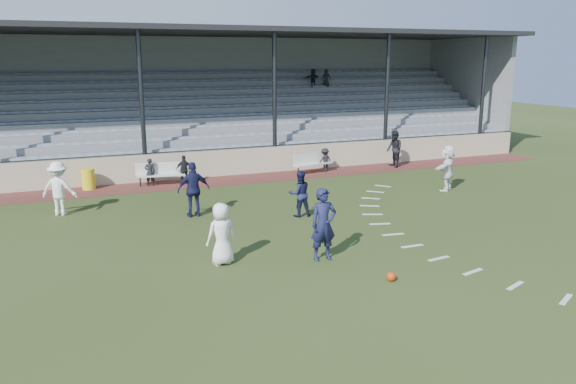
% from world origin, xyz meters
% --- Properties ---
extents(ground, '(90.00, 90.00, 0.00)m').
position_xyz_m(ground, '(0.00, 0.00, 0.00)').
color(ground, '#2A3817').
rests_on(ground, ground).
extents(cinder_track, '(34.00, 2.00, 0.02)m').
position_xyz_m(cinder_track, '(0.00, 10.50, 0.01)').
color(cinder_track, '#502320').
rests_on(cinder_track, ground).
extents(retaining_wall, '(34.00, 0.18, 1.20)m').
position_xyz_m(retaining_wall, '(0.00, 11.55, 0.60)').
color(retaining_wall, '#B8A98D').
rests_on(retaining_wall, ground).
extents(bench_left, '(2.04, 0.73, 0.95)m').
position_xyz_m(bench_left, '(-2.54, 10.67, 0.58)').
color(bench_left, beige).
rests_on(bench_left, cinder_track).
extents(bench_right, '(2.04, 0.89, 0.95)m').
position_xyz_m(bench_right, '(4.45, 10.60, 0.58)').
color(bench_right, beige).
rests_on(bench_right, cinder_track).
extents(trash_bin, '(0.53, 0.53, 0.85)m').
position_xyz_m(trash_bin, '(-5.41, 10.93, 0.44)').
color(trash_bin, yellow).
rests_on(trash_bin, cinder_track).
extents(football, '(0.23, 0.23, 0.23)m').
position_xyz_m(football, '(0.89, -1.99, 0.11)').
color(football, '#C1330B').
rests_on(football, ground).
extents(player_white_lead, '(0.89, 0.66, 1.64)m').
position_xyz_m(player_white_lead, '(-2.59, 0.68, 0.82)').
color(player_white_lead, white).
rests_on(player_white_lead, ground).
extents(player_navy_lead, '(0.72, 0.48, 1.96)m').
position_xyz_m(player_navy_lead, '(-0.00, -0.03, 0.98)').
color(player_navy_lead, '#16183C').
rests_on(player_navy_lead, ground).
extents(player_navy_mid, '(0.81, 0.65, 1.58)m').
position_xyz_m(player_navy_mid, '(1.06, 4.09, 0.79)').
color(player_navy_mid, '#16183C').
rests_on(player_navy_mid, ground).
extents(player_white_wing, '(1.38, 1.13, 1.86)m').
position_xyz_m(player_white_wing, '(-6.49, 7.30, 0.93)').
color(player_white_wing, white).
rests_on(player_white_wing, ground).
extents(player_navy_wing, '(1.12, 0.50, 1.88)m').
position_xyz_m(player_navy_wing, '(-2.27, 5.41, 0.94)').
color(player_navy_wing, '#16183C').
rests_on(player_navy_wing, ground).
extents(player_white_back, '(1.70, 1.49, 1.86)m').
position_xyz_m(player_white_back, '(8.12, 5.41, 0.93)').
color(player_white_back, white).
rests_on(player_white_back, ground).
extents(official, '(0.77, 0.94, 1.79)m').
position_xyz_m(official, '(8.76, 10.37, 0.91)').
color(official, black).
rests_on(official, cinder_track).
extents(sub_left_near, '(0.45, 0.32, 1.17)m').
position_xyz_m(sub_left_near, '(-2.97, 10.61, 0.61)').
color(sub_left_near, black).
rests_on(sub_left_near, cinder_track).
extents(sub_left_far, '(0.77, 0.45, 1.23)m').
position_xyz_m(sub_left_far, '(-1.55, 10.45, 0.64)').
color(sub_left_far, black).
rests_on(sub_left_far, cinder_track).
extents(sub_right, '(0.78, 0.53, 1.11)m').
position_xyz_m(sub_right, '(5.15, 10.65, 0.57)').
color(sub_right, black).
rests_on(sub_right, cinder_track).
extents(grandstand, '(34.60, 9.00, 6.61)m').
position_xyz_m(grandstand, '(0.00, 16.26, 2.20)').
color(grandstand, gray).
rests_on(grandstand, ground).
extents(penalty_arc, '(3.89, 14.63, 0.01)m').
position_xyz_m(penalty_arc, '(4.12, 0.00, 0.01)').
color(penalty_arc, silver).
rests_on(penalty_arc, ground).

